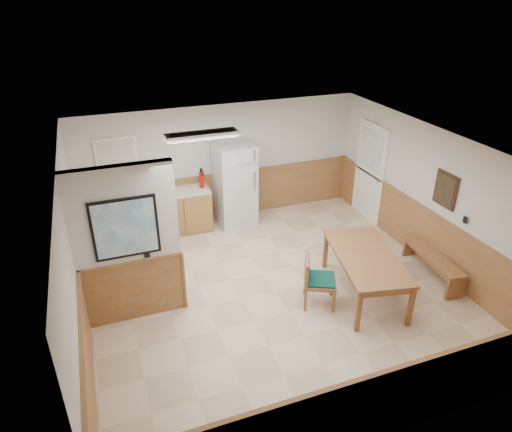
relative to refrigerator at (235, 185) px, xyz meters
name	(u,v)px	position (x,y,z in m)	size (l,w,h in m)	color
ground	(274,291)	(-0.17, -2.63, -0.88)	(6.00, 6.00, 0.00)	beige
ceiling	(278,151)	(-0.17, -2.63, 1.62)	(6.00, 6.00, 0.02)	white
back_wall	(222,163)	(-0.17, 0.37, 0.37)	(6.00, 0.02, 2.50)	silver
right_wall	(432,199)	(2.83, -2.63, 0.37)	(0.02, 6.00, 2.50)	silver
left_wall	(73,263)	(-3.17, -2.63, 0.37)	(0.02, 6.00, 2.50)	silver
wainscot_back	(223,196)	(-0.17, 0.35, -0.38)	(6.00, 0.04, 1.00)	#A06C40
wainscot_right	(424,236)	(2.81, -2.63, -0.38)	(0.04, 6.00, 1.00)	#A06C40
wainscot_left	(84,307)	(-3.15, -2.63, -0.38)	(0.04, 6.00, 1.00)	#A06C40
partition_wall	(128,248)	(-2.42, -2.43, 0.35)	(1.50, 0.20, 2.50)	silver
kitchen_counter	(171,212)	(-1.38, 0.05, -0.42)	(2.20, 0.61, 1.00)	#A5753A
exterior_door	(370,172)	(2.80, -0.73, 0.17)	(0.07, 1.02, 2.15)	white
kitchen_window	(117,162)	(-2.27, 0.35, 0.67)	(0.80, 0.04, 1.00)	white
wall_painting	(445,190)	(2.80, -2.93, 0.67)	(0.04, 0.50, 0.60)	#342214
fluorescent_fixture	(202,135)	(-0.97, -1.33, 1.56)	(1.20, 0.30, 0.09)	white
refrigerator	(235,185)	(0.00, 0.00, 0.00)	(0.82, 0.75, 1.77)	silver
dining_table	(366,260)	(1.20, -3.18, -0.22)	(1.30, 2.02, 0.75)	brown
dining_bench	(433,259)	(2.62, -3.15, -0.54)	(0.53, 1.53, 0.45)	brown
dining_chair	(314,277)	(0.30, -3.11, -0.39)	(0.84, 0.72, 0.85)	brown
fire_extinguisher	(202,179)	(-0.69, 0.05, 0.20)	(0.13, 0.13, 0.42)	#B51409
soap_bottle	(124,194)	(-2.25, 0.07, 0.11)	(0.06, 0.06, 0.19)	#1A9129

